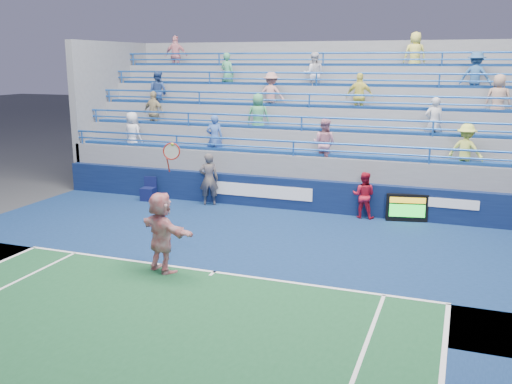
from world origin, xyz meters
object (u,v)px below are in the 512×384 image
at_px(line_judge, 209,179).
at_px(tennis_player, 162,232).
at_px(judge_chair, 149,193).
at_px(serve_speed_board, 407,208).
at_px(ball_girl, 364,195).

bearing_deg(line_judge, tennis_player, 81.82).
height_order(tennis_player, line_judge, tennis_player).
relative_size(judge_chair, line_judge, 0.46).
xyz_separation_m(serve_speed_board, tennis_player, (-5.17, -6.60, 0.55)).
distance_m(judge_chair, ball_girl, 7.89).
bearing_deg(line_judge, ball_girl, 158.61).
relative_size(tennis_player, ball_girl, 2.09).
distance_m(serve_speed_board, ball_girl, 1.43).
relative_size(judge_chair, tennis_player, 0.27).
bearing_deg(tennis_player, serve_speed_board, 51.91).
relative_size(tennis_player, line_judge, 1.70).
relative_size(line_judge, ball_girl, 1.22).
distance_m(judge_chair, tennis_player, 7.51).
distance_m(tennis_player, line_judge, 6.63).
bearing_deg(tennis_player, ball_girl, 60.05).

